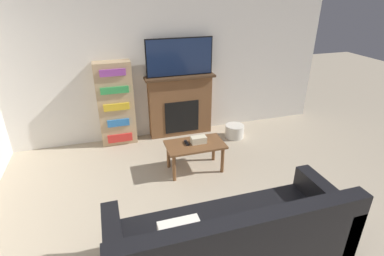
{
  "coord_description": "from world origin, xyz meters",
  "views": [
    {
      "loc": [
        -0.99,
        -1.24,
        2.5
      ],
      "look_at": [
        0.12,
        2.35,
        0.72
      ],
      "focal_mm": 28.0,
      "sensor_mm": 36.0,
      "label": 1
    }
  ],
  "objects_px": {
    "fireplace": "(180,105)",
    "coffee_table": "(195,148)",
    "storage_basket": "(235,131)",
    "couch": "(230,242)",
    "tv": "(180,57)",
    "bookshelf": "(116,104)"
  },
  "relations": [
    {
      "from": "fireplace",
      "to": "coffee_table",
      "type": "bearing_deg",
      "value": -95.37
    },
    {
      "from": "fireplace",
      "to": "coffee_table",
      "type": "height_order",
      "value": "fireplace"
    },
    {
      "from": "fireplace",
      "to": "storage_basket",
      "type": "height_order",
      "value": "fireplace"
    },
    {
      "from": "fireplace",
      "to": "couch",
      "type": "bearing_deg",
      "value": -95.94
    },
    {
      "from": "couch",
      "to": "storage_basket",
      "type": "distance_m",
      "value": 2.8
    },
    {
      "from": "couch",
      "to": "storage_basket",
      "type": "bearing_deg",
      "value": 64.49
    },
    {
      "from": "coffee_table",
      "to": "tv",
      "type": "bearing_deg",
      "value": 84.54
    },
    {
      "from": "tv",
      "to": "couch",
      "type": "relative_size",
      "value": 0.5
    },
    {
      "from": "fireplace",
      "to": "bookshelf",
      "type": "relative_size",
      "value": 0.86
    },
    {
      "from": "fireplace",
      "to": "tv",
      "type": "xyz_separation_m",
      "value": [
        -0.0,
        -0.02,
        0.87
      ]
    },
    {
      "from": "tv",
      "to": "bookshelf",
      "type": "height_order",
      "value": "tv"
    },
    {
      "from": "tv",
      "to": "fireplace",
      "type": "bearing_deg",
      "value": 90.0
    },
    {
      "from": "coffee_table",
      "to": "fireplace",
      "type": "bearing_deg",
      "value": 84.63
    },
    {
      "from": "couch",
      "to": "coffee_table",
      "type": "bearing_deg",
      "value": 83.65
    },
    {
      "from": "couch",
      "to": "storage_basket",
      "type": "height_order",
      "value": "couch"
    },
    {
      "from": "storage_basket",
      "to": "bookshelf",
      "type": "bearing_deg",
      "value": 168.12
    },
    {
      "from": "couch",
      "to": "bookshelf",
      "type": "bearing_deg",
      "value": 105.36
    },
    {
      "from": "fireplace",
      "to": "bookshelf",
      "type": "bearing_deg",
      "value": -178.88
    },
    {
      "from": "tv",
      "to": "couch",
      "type": "distance_m",
      "value": 3.18
    },
    {
      "from": "storage_basket",
      "to": "couch",
      "type": "bearing_deg",
      "value": -115.51
    },
    {
      "from": "tv",
      "to": "storage_basket",
      "type": "xyz_separation_m",
      "value": [
        0.9,
        -0.43,
        -1.31
      ]
    },
    {
      "from": "bookshelf",
      "to": "fireplace",
      "type": "bearing_deg",
      "value": 1.12
    }
  ]
}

